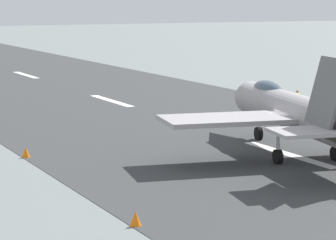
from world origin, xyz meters
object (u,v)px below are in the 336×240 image
(marker_cone_near, at_px, (136,219))
(marker_cone_mid, at_px, (26,152))
(fighter_jet, at_px, (293,110))
(crew_person, at_px, (297,102))

(marker_cone_near, height_order, marker_cone_mid, same)
(marker_cone_near, bearing_deg, fighter_jet, -57.06)
(fighter_jet, height_order, marker_cone_mid, fighter_jet)
(crew_person, distance_m, marker_cone_near, 30.36)
(crew_person, xyz_separation_m, marker_cone_near, (-20.81, 22.10, -0.59))
(crew_person, relative_size, marker_cone_mid, 3.16)
(crew_person, height_order, marker_cone_mid, crew_person)
(fighter_jet, xyz_separation_m, crew_person, (12.48, -9.26, -1.57))
(marker_cone_near, distance_m, marker_cone_mid, 14.09)
(crew_person, bearing_deg, marker_cone_near, 133.27)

